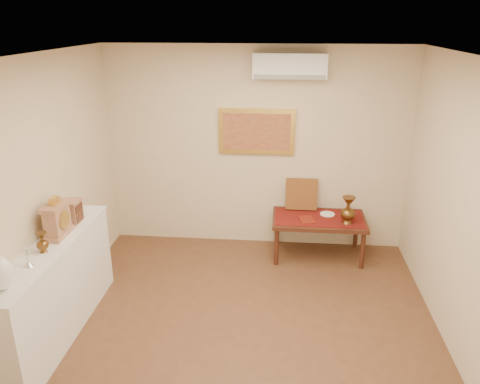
# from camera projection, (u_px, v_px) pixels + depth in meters

# --- Properties ---
(floor) EXTENTS (4.50, 4.50, 0.00)m
(floor) POSITION_uv_depth(u_px,v_px,m) (241.00, 342.00, 4.60)
(floor) COLOR brown
(floor) RESTS_ON ground
(ceiling) EXTENTS (4.50, 4.50, 0.00)m
(ceiling) POSITION_uv_depth(u_px,v_px,m) (241.00, 59.00, 3.65)
(ceiling) COLOR silver
(ceiling) RESTS_ON ground
(wall_back) EXTENTS (4.00, 0.02, 2.70)m
(wall_back) POSITION_uv_depth(u_px,v_px,m) (256.00, 149.00, 6.23)
(wall_back) COLOR beige
(wall_back) RESTS_ON ground
(wall_left) EXTENTS (0.02, 4.50, 2.70)m
(wall_left) POSITION_uv_depth(u_px,v_px,m) (25.00, 209.00, 4.30)
(wall_left) COLOR beige
(wall_left) RESTS_ON ground
(wall_right) EXTENTS (0.02, 4.50, 2.70)m
(wall_right) POSITION_uv_depth(u_px,v_px,m) (476.00, 226.00, 3.96)
(wall_right) COLOR beige
(wall_right) RESTS_ON ground
(candlestick) EXTENTS (0.09, 0.09, 0.19)m
(candlestick) POSITION_uv_depth(u_px,v_px,m) (27.00, 256.00, 4.02)
(candlestick) COLOR silver
(candlestick) RESTS_ON display_ledge
(brass_urn_small) EXTENTS (0.11, 0.11, 0.25)m
(brass_urn_small) POSITION_uv_depth(u_px,v_px,m) (42.00, 240.00, 4.26)
(brass_urn_small) COLOR brown
(brass_urn_small) RESTS_ON display_ledge
(table_cloth) EXTENTS (1.14, 0.59, 0.01)m
(table_cloth) POSITION_uv_depth(u_px,v_px,m) (319.00, 218.00, 6.09)
(table_cloth) COLOR maroon
(table_cloth) RESTS_ON low_table
(brass_urn_tall) EXTENTS (0.19, 0.19, 0.43)m
(brass_urn_tall) POSITION_uv_depth(u_px,v_px,m) (348.00, 207.00, 5.85)
(brass_urn_tall) COLOR brown
(brass_urn_tall) RESTS_ON table_cloth
(plate) EXTENTS (0.19, 0.19, 0.01)m
(plate) POSITION_uv_depth(u_px,v_px,m) (327.00, 214.00, 6.17)
(plate) COLOR white
(plate) RESTS_ON table_cloth
(menu) EXTENTS (0.23, 0.28, 0.01)m
(menu) POSITION_uv_depth(u_px,v_px,m) (307.00, 220.00, 6.00)
(menu) COLOR maroon
(menu) RESTS_ON table_cloth
(cushion) EXTENTS (0.42, 0.18, 0.43)m
(cushion) POSITION_uv_depth(u_px,v_px,m) (301.00, 194.00, 6.30)
(cushion) COLOR #5B1D12
(cushion) RESTS_ON table_cloth
(display_ledge) EXTENTS (0.37, 2.02, 0.98)m
(display_ledge) POSITION_uv_depth(u_px,v_px,m) (56.00, 290.00, 4.59)
(display_ledge) COLOR white
(display_ledge) RESTS_ON floor
(mantel_clock) EXTENTS (0.17, 0.36, 0.41)m
(mantel_clock) POSITION_uv_depth(u_px,v_px,m) (57.00, 220.00, 4.55)
(mantel_clock) COLOR #AC7858
(mantel_clock) RESTS_ON display_ledge
(wooden_chest) EXTENTS (0.16, 0.21, 0.24)m
(wooden_chest) POSITION_uv_depth(u_px,v_px,m) (72.00, 211.00, 4.88)
(wooden_chest) COLOR #AC7858
(wooden_chest) RESTS_ON display_ledge
(low_table) EXTENTS (1.20, 0.70, 0.55)m
(low_table) POSITION_uv_depth(u_px,v_px,m) (319.00, 223.00, 6.11)
(low_table) COLOR #462115
(low_table) RESTS_ON floor
(painting) EXTENTS (1.00, 0.06, 0.60)m
(painting) POSITION_uv_depth(u_px,v_px,m) (257.00, 132.00, 6.11)
(painting) COLOR gold
(painting) RESTS_ON wall_back
(ac_unit) EXTENTS (0.90, 0.25, 0.30)m
(ac_unit) POSITION_uv_depth(u_px,v_px,m) (290.00, 66.00, 5.68)
(ac_unit) COLOR white
(ac_unit) RESTS_ON wall_back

